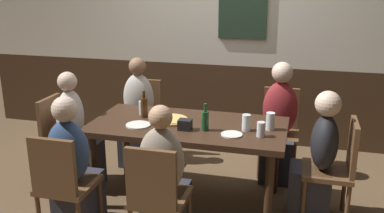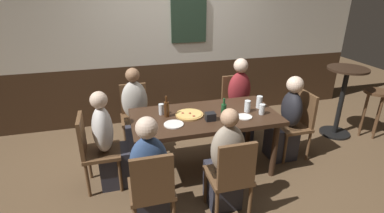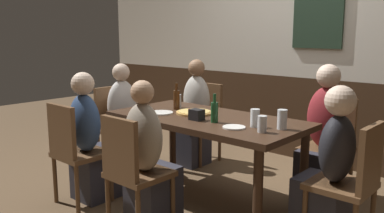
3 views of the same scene
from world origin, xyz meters
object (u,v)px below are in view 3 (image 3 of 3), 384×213
object	(u,v)px
chair_head_west	(116,123)
person_right_far	(322,143)
person_head_east	(329,176)
pint_glass_pale	(282,120)
person_head_west	(126,127)
pizza	(194,112)
chair_mid_near	(132,168)
plate_white_large	(161,113)
chair_left_near	(74,148)
pint_glass_amber	(255,119)
plate_white_small	(234,127)
beer_bottle_brown	(176,99)
condiment_caddy	(197,115)
chair_head_east	(352,179)
highball_clear	(262,125)
dining_table	(207,126)
beer_bottle_green	(214,111)
person_left_near	(90,147)
beer_glass_half	(178,101)
chair_right_far	(330,141)
person_left_far	(194,120)
chair_left_far	(203,118)
person_mid_near	(149,166)

from	to	relation	value
chair_head_west	person_right_far	distance (m)	2.13
person_head_east	pint_glass_pale	size ratio (longest dim) A/B	7.45
person_head_west	pizza	world-z (taller)	person_head_west
chair_head_west	chair_mid_near	world-z (taller)	same
pint_glass_pale	plate_white_large	xyz separation A→B (m)	(-1.11, -0.19, -0.06)
person_head_east	chair_left_near	bearing A→B (deg)	-155.65
pint_glass_amber	plate_white_small	bearing A→B (deg)	-125.14
beer_bottle_brown	condiment_caddy	distance (m)	0.51
chair_head_east	plate_white_large	size ratio (longest dim) A/B	4.09
chair_head_east	person_head_east	bearing A→B (deg)	180.00
chair_head_west	highball_clear	xyz separation A→B (m)	(1.92, -0.15, 0.30)
dining_table	beer_bottle_green	world-z (taller)	beer_bottle_green
person_left_near	beer_glass_half	size ratio (longest dim) A/B	8.79
pizza	condiment_caddy	bearing A→B (deg)	-44.09
highball_clear	pint_glass_pale	size ratio (longest dim) A/B	0.82
chair_right_far	highball_clear	bearing A→B (deg)	-95.88
dining_table	beer_bottle_green	size ratio (longest dim) A/B	7.29
plate_white_small	chair_head_east	bearing A→B (deg)	11.74
person_head_east	chair_head_west	bearing A→B (deg)	180.00
chair_right_far	person_left_far	bearing A→B (deg)	-173.84
dining_table	chair_left_near	xyz separation A→B (m)	(-0.75, -0.84, -0.16)
dining_table	pizza	xyz separation A→B (m)	(-0.18, 0.04, 0.09)
chair_left_far	person_right_far	world-z (taller)	person_right_far
beer_bottle_brown	condiment_caddy	bearing A→B (deg)	-26.81
chair_head_east	person_left_far	distance (m)	2.13
pizza	pint_glass_amber	world-z (taller)	pint_glass_amber
person_right_far	pizza	xyz separation A→B (m)	(-0.93, -0.64, 0.24)
beer_glass_half	plate_white_large	distance (m)	0.32
person_left_near	chair_left_near	bearing A→B (deg)	-90.00
person_head_east	beer_bottle_green	bearing A→B (deg)	-172.56
pint_glass_amber	pizza	bearing A→B (deg)	173.64
chair_left_far	person_left_far	xyz separation A→B (m)	(-0.00, -0.16, -0.01)
person_mid_near	chair_head_east	bearing A→B (deg)	28.06
chair_head_west	pint_glass_amber	bearing A→B (deg)	-1.24
person_head_east	beer_bottle_green	distance (m)	1.00
person_left_near	pint_glass_amber	bearing A→B (deg)	26.77
person_left_far	highball_clear	size ratio (longest dim) A/B	9.50
person_right_far	beer_bottle_green	world-z (taller)	person_right_far
chair_head_west	condiment_caddy	world-z (taller)	chair_head_west
chair_head_east	beer_bottle_green	distance (m)	1.14
dining_table	person_head_east	world-z (taller)	person_head_east
beer_glass_half	person_left_near	bearing A→B (deg)	-107.61
chair_left_near	condiment_caddy	world-z (taller)	chair_left_near
chair_head_east	pint_glass_amber	world-z (taller)	same
person_right_far	person_left_near	world-z (taller)	person_right_far
person_left_far	pizza	bearing A→B (deg)	-48.15
chair_left_far	pizza	world-z (taller)	chair_left_far
chair_head_east	dining_table	bearing A→B (deg)	180.00
chair_left_near	beer_glass_half	distance (m)	1.07
beer_glass_half	highball_clear	bearing A→B (deg)	-14.92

